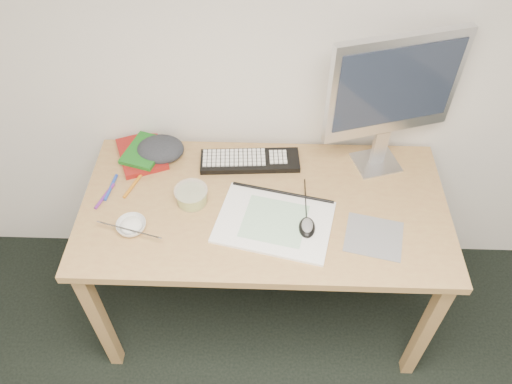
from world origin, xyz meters
TOP-DOWN VIEW (x-y plane):
  - desk at (-0.33, 1.43)m, footprint 1.40×0.70m
  - mousepad at (0.07, 1.29)m, footprint 0.24×0.22m
  - sketchpad at (-0.29, 1.34)m, footprint 0.47×0.38m
  - keyboard at (-0.39, 1.66)m, footprint 0.41×0.15m
  - monitor at (0.12, 1.67)m, footprint 0.49×0.20m
  - mouse at (-0.17, 1.31)m, footprint 0.06×0.10m
  - rice_bowl at (-0.81, 1.30)m, footprint 0.13×0.13m
  - chopsticks at (-0.81, 1.26)m, footprint 0.24×0.08m
  - fruit_tub at (-0.61, 1.44)m, footprint 0.16×0.16m
  - book_red at (-0.85, 1.68)m, footprint 0.25×0.29m
  - book_green at (-0.83, 1.68)m, footprint 0.19×0.23m
  - cloth_lump at (-0.77, 1.69)m, footprint 0.18×0.16m
  - pencil_pink at (-0.40, 1.43)m, footprint 0.17×0.02m
  - pencil_tan at (-0.30, 1.47)m, footprint 0.19×0.06m
  - pencil_black at (-0.28, 1.46)m, footprint 0.19×0.02m
  - marker_blue at (-0.93, 1.49)m, footprint 0.03×0.14m
  - marker_orange at (-0.85, 1.51)m, footprint 0.06×0.13m
  - marker_purple at (-0.95, 1.45)m, footprint 0.05×0.13m

SIDE VIEW (x-z plane):
  - desk at x=-0.33m, z-range 0.29..1.04m
  - mousepad at x=0.07m, z-range 0.75..0.75m
  - pencil_pink at x=-0.40m, z-range 0.75..0.76m
  - pencil_black at x=-0.28m, z-range 0.75..0.76m
  - pencil_tan at x=-0.30m, z-range 0.75..0.76m
  - sketchpad at x=-0.29m, z-range 0.75..0.76m
  - marker_orange at x=-0.85m, z-range 0.75..0.76m
  - marker_purple at x=-0.95m, z-range 0.75..0.76m
  - marker_blue at x=-0.93m, z-range 0.75..0.76m
  - book_red at x=-0.85m, z-range 0.75..0.77m
  - keyboard at x=-0.39m, z-range 0.75..0.77m
  - rice_bowl at x=-0.81m, z-range 0.75..0.78m
  - mouse at x=-0.17m, z-range 0.76..0.79m
  - fruit_tub at x=-0.61m, z-range 0.75..0.81m
  - book_green at x=-0.83m, z-range 0.77..0.79m
  - cloth_lump at x=-0.77m, z-range 0.75..0.82m
  - chopsticks at x=-0.81m, z-range 0.78..0.80m
  - monitor at x=0.12m, z-range 0.82..1.41m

